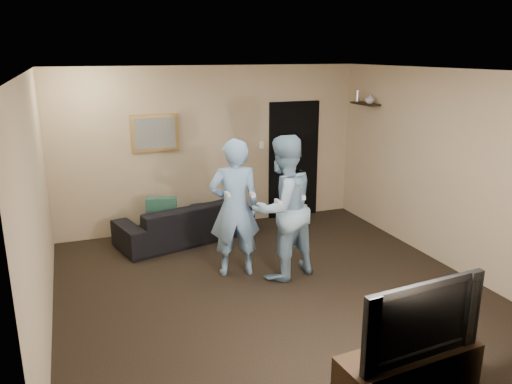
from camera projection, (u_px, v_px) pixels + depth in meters
name	position (u px, v px, depth m)	size (l,w,h in m)	color
ground	(270.00, 287.00, 6.15)	(5.00, 5.00, 0.00)	black
ceiling	(271.00, 71.00, 5.44)	(5.00, 5.00, 0.04)	silver
wall_back	(212.00, 148.00, 8.04)	(5.00, 0.04, 2.60)	tan
wall_front	(404.00, 271.00, 3.54)	(5.00, 0.04, 2.60)	tan
wall_left	(38.00, 209.00, 4.94)	(0.04, 5.00, 2.60)	tan
wall_right	(444.00, 168.00, 6.65)	(0.04, 5.00, 2.60)	tan
sofa	(185.00, 221.00, 7.64)	(2.06, 0.81, 0.60)	black
throw_pillow	(162.00, 212.00, 7.47)	(0.45, 0.14, 0.45)	#174537
painting_frame	(155.00, 133.00, 7.63)	(0.72, 0.05, 0.57)	olive
painting_canvas	(155.00, 133.00, 7.61)	(0.62, 0.01, 0.47)	slate
doorway	(294.00, 160.00, 8.59)	(0.90, 0.06, 2.00)	black
light_switch	(261.00, 145.00, 8.31)	(0.08, 0.02, 0.12)	silver
wall_shelf	(365.00, 104.00, 8.04)	(0.20, 0.60, 0.03)	black
shelf_vase	(370.00, 99.00, 7.90)	(0.14, 0.14, 0.15)	#BCBDC1
shelf_figurine	(358.00, 96.00, 8.23)	(0.06, 0.06, 0.18)	silver
tv_console	(408.00, 374.00, 4.09)	(1.24, 0.40, 0.44)	black
television	(413.00, 315.00, 3.94)	(1.14, 0.15, 0.65)	black
wii_player_left	(234.00, 208.00, 6.31)	(0.71, 0.56, 1.78)	#7BA8D5
wii_player_right	(283.00, 208.00, 6.22)	(1.06, 0.92, 1.84)	#82A7BE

